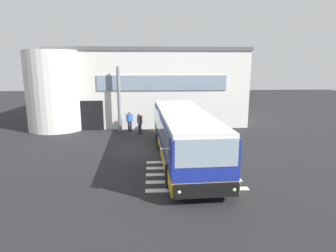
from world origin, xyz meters
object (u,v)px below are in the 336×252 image
Objects in this scene: passenger_by_doorway at (140,122)px; passenger_at_curb_edge at (160,121)px; entry_support_column at (119,99)px; safety_bollard_yellow at (183,130)px; passenger_near_column at (129,120)px; bus_main_foreground at (184,136)px.

passenger_by_doorway and passenger_at_curb_edge have the same top height.
safety_bollard_yellow is (4.85, -1.80, -2.11)m from entry_support_column.
passenger_at_curb_edge is at bearing 17.76° from passenger_by_doorway.
entry_support_column is 1.78m from passenger_near_column.
entry_support_column is at bearing 159.65° from safety_bollard_yellow.
passenger_by_doorway is at bearing -33.87° from entry_support_column.
safety_bollard_yellow is (0.57, 5.62, -0.88)m from bus_main_foreground.
passenger_at_curb_edge is at bearing -10.04° from passenger_near_column.
bus_main_foreground is 12.34× the size of safety_bollard_yellow.
bus_main_foreground is 6.63× the size of passenger_by_doorway.
passenger_at_curb_edge is at bearing 99.38° from bus_main_foreground.
passenger_near_column is (0.78, -0.18, -1.59)m from entry_support_column.
passenger_near_column is 1.00× the size of passenger_by_doorway.
bus_main_foreground reaches higher than passenger_by_doorway.
passenger_near_column reaches higher than safety_bollard_yellow.
bus_main_foreground is at bearing -59.99° from entry_support_column.
passenger_by_doorway reaches higher than safety_bollard_yellow.
entry_support_column is at bearing 169.24° from passenger_at_curb_edge.
passenger_near_column and passenger_by_doorway have the same top height.
passenger_near_column is at bearing 132.81° from passenger_by_doorway.
passenger_near_column is at bearing 169.96° from passenger_at_curb_edge.
safety_bollard_yellow is at bearing -35.29° from passenger_at_curb_edge.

